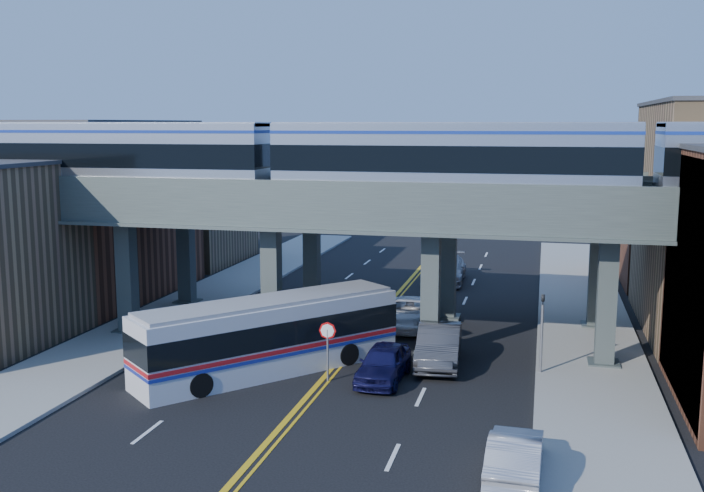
{
  "coord_description": "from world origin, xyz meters",
  "views": [
    {
      "loc": [
        9.08,
        -28.3,
        11.01
      ],
      "look_at": [
        0.35,
        7.19,
        5.28
      ],
      "focal_mm": 40.0,
      "sensor_mm": 36.0,
      "label": 1
    }
  ],
  "objects_px": {
    "car_parked_curb": "(515,457)",
    "car_lane_c": "(409,313)",
    "traffic_signal": "(542,325)",
    "car_lane_b": "(439,345)",
    "transit_bus": "(269,336)",
    "car_lane_d": "(446,269)",
    "stop_sign": "(328,342)",
    "car_lane_a": "(383,363)",
    "transit_train": "(451,158)"
  },
  "relations": [
    {
      "from": "car_lane_c",
      "to": "transit_train",
      "type": "bearing_deg",
      "value": -62.53
    },
    {
      "from": "traffic_signal",
      "to": "car_lane_d",
      "type": "xyz_separation_m",
      "value": [
        -6.59,
        19.63,
        -1.39
      ]
    },
    {
      "from": "transit_bus",
      "to": "car_lane_d",
      "type": "xyz_separation_m",
      "value": [
        5.2,
        21.98,
        -0.72
      ]
    },
    {
      "from": "transit_bus",
      "to": "car_lane_c",
      "type": "height_order",
      "value": "transit_bus"
    },
    {
      "from": "car_lane_a",
      "to": "car_lane_c",
      "type": "height_order",
      "value": "car_lane_a"
    },
    {
      "from": "car_lane_a",
      "to": "transit_train",
      "type": "bearing_deg",
      "value": 64.48
    },
    {
      "from": "car_lane_a",
      "to": "car_lane_c",
      "type": "bearing_deg",
      "value": 94.67
    },
    {
      "from": "stop_sign",
      "to": "transit_bus",
      "type": "bearing_deg",
      "value": 167.28
    },
    {
      "from": "transit_bus",
      "to": "transit_train",
      "type": "bearing_deg",
      "value": -19.18
    },
    {
      "from": "stop_sign",
      "to": "car_lane_c",
      "type": "distance_m",
      "value": 10.09
    },
    {
      "from": "car_parked_curb",
      "to": "car_lane_c",
      "type": "bearing_deg",
      "value": -68.84
    },
    {
      "from": "stop_sign",
      "to": "car_lane_b",
      "type": "distance_m",
      "value": 5.66
    },
    {
      "from": "car_lane_c",
      "to": "transit_bus",
      "type": "bearing_deg",
      "value": -118.66
    },
    {
      "from": "traffic_signal",
      "to": "transit_bus",
      "type": "bearing_deg",
      "value": -168.73
    },
    {
      "from": "stop_sign",
      "to": "car_lane_a",
      "type": "height_order",
      "value": "stop_sign"
    },
    {
      "from": "transit_train",
      "to": "transit_bus",
      "type": "xyz_separation_m",
      "value": [
        -7.43,
        -4.35,
        -7.79
      ]
    },
    {
      "from": "stop_sign",
      "to": "traffic_signal",
      "type": "height_order",
      "value": "traffic_signal"
    },
    {
      "from": "car_lane_a",
      "to": "car_lane_d",
      "type": "relative_size",
      "value": 0.73
    },
    {
      "from": "stop_sign",
      "to": "traffic_signal",
      "type": "xyz_separation_m",
      "value": [
        8.9,
        3.0,
        0.54
      ]
    },
    {
      "from": "traffic_signal",
      "to": "car_lane_a",
      "type": "bearing_deg",
      "value": -160.54
    },
    {
      "from": "stop_sign",
      "to": "car_lane_a",
      "type": "distance_m",
      "value": 2.6
    },
    {
      "from": "car_lane_a",
      "to": "car_lane_c",
      "type": "relative_size",
      "value": 0.83
    },
    {
      "from": "transit_bus",
      "to": "car_lane_c",
      "type": "distance_m",
      "value": 10.4
    },
    {
      "from": "car_lane_c",
      "to": "car_lane_d",
      "type": "bearing_deg",
      "value": 86.32
    },
    {
      "from": "car_lane_d",
      "to": "car_lane_a",
      "type": "bearing_deg",
      "value": -92.0
    },
    {
      "from": "stop_sign",
      "to": "transit_train",
      "type": "bearing_deg",
      "value": 47.77
    },
    {
      "from": "car_lane_a",
      "to": "car_lane_d",
      "type": "height_order",
      "value": "car_lane_d"
    },
    {
      "from": "car_lane_d",
      "to": "car_lane_c",
      "type": "bearing_deg",
      "value": -94.14
    },
    {
      "from": "car_lane_a",
      "to": "car_lane_b",
      "type": "distance_m",
      "value": 3.52
    },
    {
      "from": "car_lane_b",
      "to": "car_lane_a",
      "type": "bearing_deg",
      "value": -129.3
    },
    {
      "from": "car_lane_d",
      "to": "traffic_signal",
      "type": "bearing_deg",
      "value": -73.45
    },
    {
      "from": "transit_train",
      "to": "car_lane_b",
      "type": "xyz_separation_m",
      "value": [
        -0.21,
        -1.45,
        -8.51
      ]
    },
    {
      "from": "transit_bus",
      "to": "car_lane_d",
      "type": "bearing_deg",
      "value": 27.16
    },
    {
      "from": "transit_bus",
      "to": "car_lane_a",
      "type": "distance_m",
      "value": 5.27
    },
    {
      "from": "car_parked_curb",
      "to": "car_lane_b",
      "type": "bearing_deg",
      "value": -69.78
    },
    {
      "from": "car_lane_c",
      "to": "car_parked_curb",
      "type": "bearing_deg",
      "value": -71.67
    },
    {
      "from": "traffic_signal",
      "to": "car_lane_b",
      "type": "relative_size",
      "value": 0.74
    },
    {
      "from": "traffic_signal",
      "to": "car_lane_d",
      "type": "distance_m",
      "value": 20.76
    },
    {
      "from": "traffic_signal",
      "to": "car_lane_b",
      "type": "distance_m",
      "value": 4.81
    },
    {
      "from": "traffic_signal",
      "to": "car_parked_curb",
      "type": "xyz_separation_m",
      "value": [
        -0.7,
        -10.74,
        -1.53
      ]
    },
    {
      "from": "traffic_signal",
      "to": "car_lane_a",
      "type": "height_order",
      "value": "traffic_signal"
    },
    {
      "from": "stop_sign",
      "to": "car_lane_b",
      "type": "relative_size",
      "value": 0.48
    },
    {
      "from": "car_parked_curb",
      "to": "traffic_signal",
      "type": "bearing_deg",
      "value": -92.44
    },
    {
      "from": "traffic_signal",
      "to": "transit_bus",
      "type": "xyz_separation_m",
      "value": [
        -11.79,
        -2.35,
        -0.67
      ]
    },
    {
      "from": "car_lane_a",
      "to": "traffic_signal",
      "type": "bearing_deg",
      "value": 21.17
    },
    {
      "from": "traffic_signal",
      "to": "car_lane_d",
      "type": "bearing_deg",
      "value": 108.55
    },
    {
      "from": "transit_train",
      "to": "car_lane_b",
      "type": "bearing_deg",
      "value": -98.27
    },
    {
      "from": "traffic_signal",
      "to": "car_parked_curb",
      "type": "relative_size",
      "value": 0.88
    },
    {
      "from": "transit_bus",
      "to": "car_lane_a",
      "type": "height_order",
      "value": "transit_bus"
    },
    {
      "from": "car_lane_d",
      "to": "transit_train",
      "type": "bearing_deg",
      "value": -84.8
    }
  ]
}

